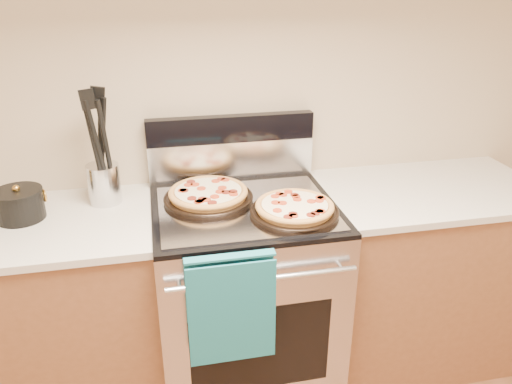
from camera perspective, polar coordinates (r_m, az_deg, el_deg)
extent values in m
plane|color=#C1AB8B|center=(2.27, -3.15, 12.14)|extent=(4.00, 0.00, 4.00)
cube|color=#B7B7BC|center=(2.32, -1.26, -12.09)|extent=(0.76, 0.68, 0.90)
cube|color=black|center=(2.06, 0.56, -17.46)|extent=(0.56, 0.01, 0.40)
cube|color=black|center=(2.08, -1.37, -1.78)|extent=(0.76, 0.68, 0.02)
cube|color=silver|center=(2.32, -2.81, 3.70)|extent=(0.76, 0.06, 0.18)
cube|color=black|center=(2.27, -2.89, 7.25)|extent=(0.76, 0.06, 0.12)
cylinder|color=silver|center=(1.81, 0.89, -9.97)|extent=(0.70, 0.03, 0.03)
cube|color=gray|center=(2.05, -1.22, -1.81)|extent=(0.70, 0.55, 0.01)
cube|color=brown|center=(2.38, -23.30, -13.48)|extent=(1.00, 0.62, 0.88)
cube|color=#BAB4A6|center=(2.15, -25.24, -3.73)|extent=(1.02, 0.64, 0.03)
cube|color=brown|center=(2.62, 18.12, -8.97)|extent=(1.00, 0.62, 0.88)
cube|color=#BAB4A6|center=(2.41, 19.48, 0.17)|extent=(1.02, 0.64, 0.03)
cylinder|color=silver|center=(2.19, -16.96, 0.92)|extent=(0.18, 0.18, 0.17)
cylinder|color=black|center=(2.17, -25.40, -1.43)|extent=(0.24, 0.24, 0.11)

